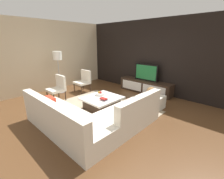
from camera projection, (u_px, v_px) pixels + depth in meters
ground_plane at (102, 111)px, 4.65m from camera, size 14.00×14.00×0.00m
feature_wall_back at (151, 57)px, 6.10m from camera, size 6.40×0.12×2.80m
side_wall_left at (52, 56)px, 6.46m from camera, size 0.12×5.20×2.80m
area_rug at (100, 110)px, 4.71m from camera, size 3.07×2.48×0.01m
media_console at (145, 86)px, 6.24m from camera, size 2.18×0.48×0.50m
television at (146, 72)px, 6.06m from camera, size 0.98×0.06×0.66m
sectional_couch at (90, 118)px, 3.61m from camera, size 2.53×2.43×0.82m
coffee_table at (102, 103)px, 4.72m from camera, size 0.99×1.07×0.38m
accent_chair_near at (58, 86)px, 5.39m from camera, size 0.56×0.51×0.87m
floor_lamp at (57, 58)px, 5.91m from camera, size 0.33×0.33×1.63m
ottoman at (150, 102)px, 4.79m from camera, size 0.70×0.70×0.40m
fruit_bowl at (100, 94)px, 4.84m from camera, size 0.28×0.28×0.13m
accent_chair_far at (84, 80)px, 6.33m from camera, size 0.58×0.51×0.87m
decorative_ball at (151, 91)px, 4.68m from camera, size 0.28×0.28×0.28m
book_stack at (104, 99)px, 4.43m from camera, size 0.22×0.13×0.06m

